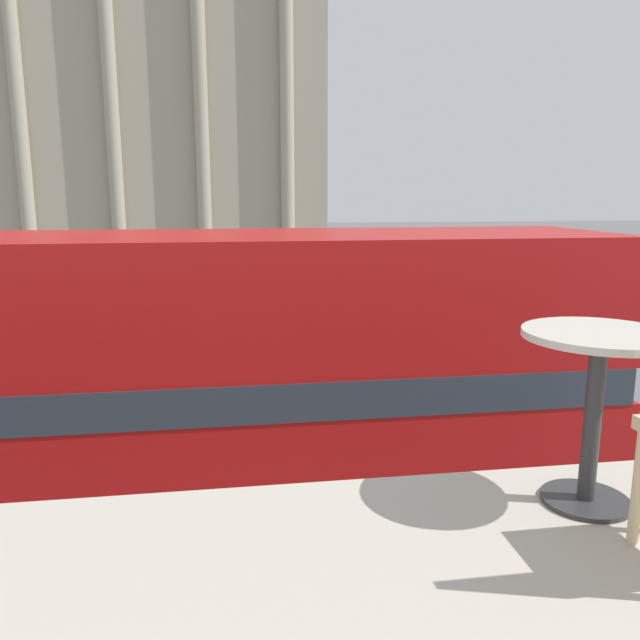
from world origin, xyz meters
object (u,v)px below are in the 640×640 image
pedestrian_olive (89,316)px  pedestrian_white (197,261)px  plaza_building_left (125,85)px  traffic_light_near (178,295)px  traffic_light_mid (209,267)px  pedestrian_red (362,332)px  double_decker_bus (175,383)px  cafe_dining_table (596,379)px

pedestrian_olive → pedestrian_white: bearing=-162.8°
plaza_building_left → traffic_light_near: 36.86m
plaza_building_left → traffic_light_mid: 28.80m
plaza_building_left → pedestrian_red: 36.28m
traffic_light_near → pedestrian_white: traffic_light_near is taller
double_decker_bus → pedestrian_red: size_ratio=6.22×
cafe_dining_table → pedestrian_white: bearing=95.3°
pedestrian_olive → pedestrian_white: size_ratio=0.95×
double_decker_bus → pedestrian_olive: 13.16m
pedestrian_red → traffic_light_near: bearing=-83.4°
traffic_light_near → traffic_light_mid: 8.88m
double_decker_bus → traffic_light_mid: double_decker_bus is taller
double_decker_bus → pedestrian_olive: double_decker_bus is taller
cafe_dining_table → pedestrian_red: size_ratio=0.41×
traffic_light_near → pedestrian_red: traffic_light_near is taller
pedestrian_white → pedestrian_red: (5.24, -19.78, 0.08)m
cafe_dining_table → double_decker_bus: bearing=111.0°
pedestrian_olive → double_decker_bus: bearing=43.5°
plaza_building_left → pedestrian_red: (10.44, -32.84, -11.36)m
plaza_building_left → pedestrian_olive: 30.92m
traffic_light_mid → pedestrian_white: traffic_light_mid is taller
plaza_building_left → pedestrian_white: size_ratio=16.86×
plaza_building_left → pedestrian_olive: (2.48, -28.60, -11.49)m
traffic_light_near → pedestrian_olive: size_ratio=2.43×
plaza_building_left → traffic_light_mid: (6.25, -26.18, -10.27)m
double_decker_bus → plaza_building_left: plaza_building_left is taller
pedestrian_olive → pedestrian_white: (2.72, 15.54, 0.06)m
pedestrian_white → double_decker_bus: bearing=15.7°
pedestrian_red → plaza_building_left: bearing=178.9°
plaza_building_left → pedestrian_white: 18.12m
plaza_building_left → pedestrian_red: bearing=-72.4°
cafe_dining_table → plaza_building_left: bearing=100.1°
pedestrian_olive → pedestrian_white: pedestrian_white is taller
pedestrian_olive → traffic_light_near: bearing=54.4°
cafe_dining_table → pedestrian_red: bearing=81.3°
cafe_dining_table → pedestrian_olive: cafe_dining_table is taller
double_decker_bus → traffic_light_mid: size_ratio=3.46×
cafe_dining_table → traffic_light_near: 12.03m
cafe_dining_table → pedestrian_olive: (-5.83, 18.11, -3.09)m
plaza_building_left → pedestrian_white: bearing=-68.3°
traffic_light_mid → pedestrian_olive: (-3.77, -2.42, -1.22)m
pedestrian_white → traffic_light_mid: bearing=18.3°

